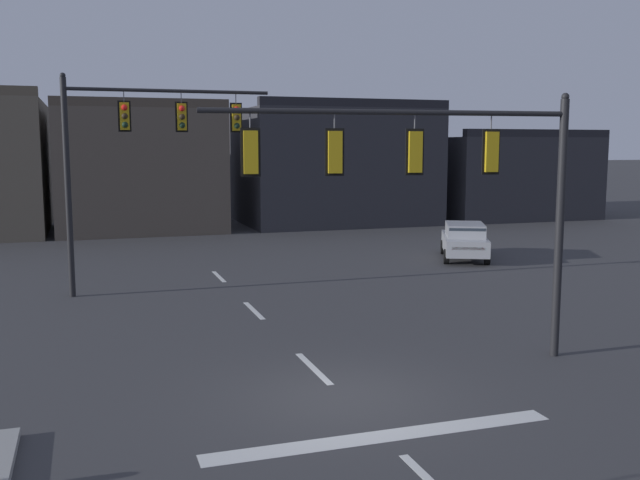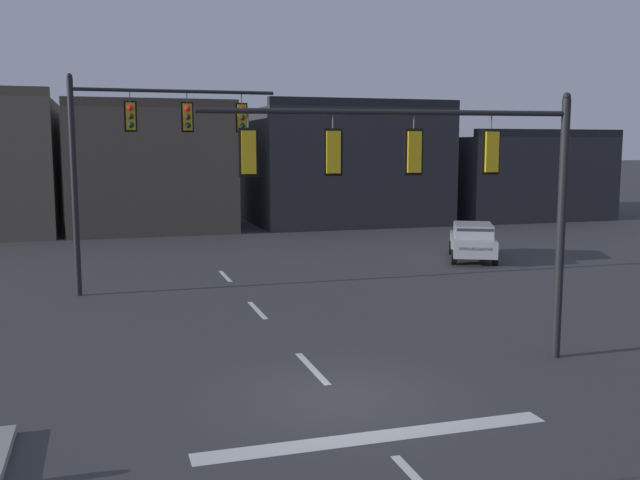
{
  "view_description": "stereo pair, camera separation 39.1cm",
  "coord_description": "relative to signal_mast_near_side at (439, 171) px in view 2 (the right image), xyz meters",
  "views": [
    {
      "loc": [
        -4.72,
        -12.83,
        4.99
      ],
      "look_at": [
        0.56,
        3.25,
        2.75
      ],
      "focal_mm": 39.96,
      "sensor_mm": 36.0,
      "label": 1
    },
    {
      "loc": [
        -4.35,
        -12.95,
        4.99
      ],
      "look_at": [
        0.56,
        3.25,
        2.75
      ],
      "focal_mm": 39.96,
      "sensor_mm": 36.0,
      "label": 2
    }
  ],
  "objects": [
    {
      "name": "stop_bar_paint",
      "position": [
        -2.79,
        -3.48,
        -4.43
      ],
      "size": [
        6.4,
        0.5,
        0.01
      ],
      "primitive_type": "cube",
      "color": "silver",
      "rests_on": "ground"
    },
    {
      "name": "signal_mast_far_side",
      "position": [
        -5.96,
        10.39,
        0.69
      ],
      "size": [
        6.85,
        0.37,
        7.33
      ],
      "color": "black",
      "rests_on": "ground"
    },
    {
      "name": "ground_plane",
      "position": [
        -2.79,
        -1.48,
        -4.43
      ],
      "size": [
        400.0,
        400.0,
        0.0
      ],
      "primitive_type": "plane",
      "color": "#353538"
    },
    {
      "name": "car_lot_nearside",
      "position": [
        8.34,
        13.36,
        -3.57
      ],
      "size": [
        3.5,
        4.75,
        1.61
      ],
      "color": "#9EA0A5",
      "rests_on": "ground"
    },
    {
      "name": "signal_mast_near_side",
      "position": [
        0.0,
        0.0,
        0.0
      ],
      "size": [
        8.4,
        1.08,
        6.2
      ],
      "color": "black",
      "rests_on": "ground"
    },
    {
      "name": "building_row",
      "position": [
        0.5,
        31.62,
        -0.93
      ],
      "size": [
        48.52,
        13.28,
        8.04
      ],
      "color": "#665B4C",
      "rests_on": "ground"
    },
    {
      "name": "lane_centreline",
      "position": [
        -2.79,
        0.52,
        -4.43
      ],
      "size": [
        0.16,
        26.4,
        0.01
      ],
      "color": "silver",
      "rests_on": "ground"
    }
  ]
}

